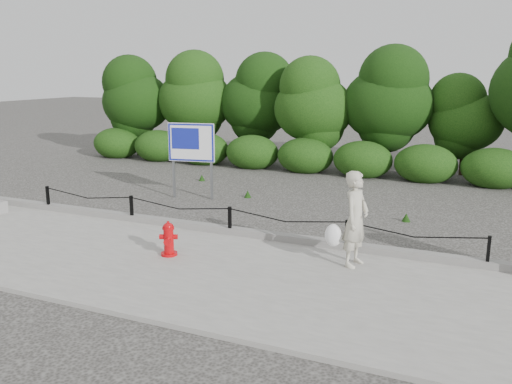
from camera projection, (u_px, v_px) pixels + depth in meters
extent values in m
plane|color=#2D2B28|center=(230.00, 238.00, 11.42)|extent=(90.00, 90.00, 0.00)
cube|color=gray|center=(180.00, 267.00, 9.62)|extent=(14.00, 4.00, 0.08)
cube|color=slate|center=(231.00, 230.00, 11.43)|extent=(14.00, 0.22, 0.14)
cube|color=black|center=(48.00, 198.00, 13.31)|extent=(0.06, 0.06, 0.60)
cube|color=black|center=(132.00, 208.00, 12.32)|extent=(0.06, 0.06, 0.60)
cube|color=black|center=(230.00, 221.00, 11.33)|extent=(0.06, 0.06, 0.60)
cube|color=black|center=(347.00, 235.00, 10.35)|extent=(0.06, 0.06, 0.60)
cube|color=black|center=(488.00, 253.00, 9.36)|extent=(0.06, 0.06, 0.60)
cylinder|color=black|center=(88.00, 194.00, 12.76)|extent=(2.50, 0.02, 0.02)
cylinder|color=black|center=(178.00, 204.00, 11.78)|extent=(2.50, 0.02, 0.02)
cylinder|color=black|center=(286.00, 217.00, 10.79)|extent=(2.50, 0.02, 0.02)
cylinder|color=black|center=(415.00, 232.00, 9.80)|extent=(2.50, 0.02, 0.02)
cylinder|color=black|center=(138.00, 131.00, 22.22)|extent=(0.18, 0.18, 1.97)
ellipsoid|color=#1F4810|center=(137.00, 97.00, 21.91)|extent=(2.91, 2.52, 3.15)
cylinder|color=black|center=(196.00, 132.00, 21.58)|extent=(0.18, 0.18, 2.05)
ellipsoid|color=#1F4810|center=(195.00, 96.00, 21.26)|extent=(3.03, 2.62, 3.28)
cylinder|color=black|center=(257.00, 135.00, 20.96)|extent=(0.18, 0.18, 2.00)
ellipsoid|color=#1F4810|center=(257.00, 98.00, 20.65)|extent=(2.96, 2.56, 3.20)
cylinder|color=black|center=(313.00, 142.00, 19.27)|extent=(0.18, 0.18, 1.91)
ellipsoid|color=#1F4810|center=(313.00, 103.00, 18.97)|extent=(2.83, 2.45, 3.06)
cylinder|color=black|center=(386.00, 141.00, 18.62)|extent=(0.18, 0.18, 2.09)
ellipsoid|color=#1F4810|center=(388.00, 98.00, 18.29)|extent=(3.09, 2.67, 3.34)
cylinder|color=black|center=(463.00, 151.00, 18.04)|extent=(0.18, 0.18, 1.64)
ellipsoid|color=#1F4810|center=(466.00, 116.00, 17.78)|extent=(2.42, 2.09, 2.62)
cylinder|color=#BC070B|center=(169.00, 254.00, 10.12)|extent=(0.40, 0.40, 0.05)
cylinder|color=#BC070B|center=(169.00, 241.00, 10.07)|extent=(0.24, 0.24, 0.46)
cylinder|color=#BC070B|center=(168.00, 228.00, 10.01)|extent=(0.29, 0.29, 0.04)
ellipsoid|color=#BC070B|center=(168.00, 227.00, 10.01)|extent=(0.26, 0.26, 0.15)
cylinder|color=#BC070B|center=(168.00, 222.00, 9.99)|extent=(0.07, 0.07, 0.04)
cylinder|color=#BC070B|center=(162.00, 237.00, 10.05)|extent=(0.11, 0.12, 0.09)
cylinder|color=#BC070B|center=(175.00, 237.00, 10.05)|extent=(0.11, 0.12, 0.09)
cylinder|color=#BC070B|center=(167.00, 242.00, 9.93)|extent=(0.16, 0.14, 0.13)
cylinder|color=slate|center=(164.00, 244.00, 9.99)|extent=(0.01, 0.04, 0.10)
imported|color=#BDB7A2|center=(356.00, 219.00, 9.43)|extent=(0.52, 0.68, 1.70)
ellipsoid|color=white|center=(333.00, 235.00, 9.50)|extent=(0.31, 0.24, 0.41)
cube|color=slate|center=(173.00, 160.00, 14.81)|extent=(0.07, 0.07, 2.07)
cube|color=slate|center=(211.00, 162.00, 14.57)|extent=(0.07, 0.07, 2.07)
cube|color=white|center=(191.00, 142.00, 14.53)|extent=(1.28, 0.29, 1.04)
cube|color=#141F93|center=(191.00, 143.00, 14.51)|extent=(1.25, 0.25, 1.00)
cube|color=#141F93|center=(185.00, 139.00, 14.52)|extent=(0.76, 0.15, 0.57)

